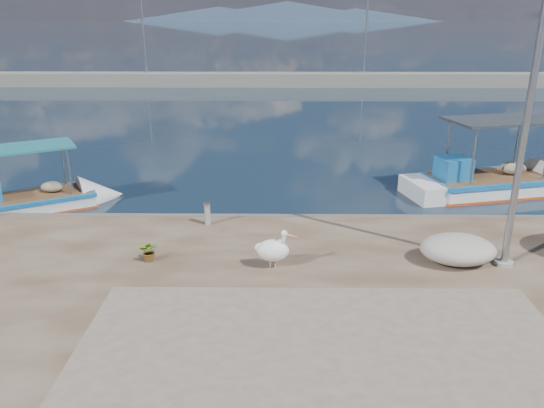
{
  "coord_description": "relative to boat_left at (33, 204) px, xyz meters",
  "views": [
    {
      "loc": [
        0.16,
        -9.93,
        6.2
      ],
      "look_at": [
        0.0,
        3.8,
        1.3
      ],
      "focal_mm": 35.0,
      "sensor_mm": 36.0,
      "label": 1
    }
  ],
  "objects": [
    {
      "name": "pelican",
      "position": [
        8.18,
        -5.3,
        0.77
      ],
      "size": [
        1.05,
        0.67,
        1.0
      ],
      "rotation": [
        0.0,
        0.0,
        -0.29
      ],
      "color": "tan",
      "rests_on": "quay"
    },
    {
      "name": "net_pile_d",
      "position": [
        12.65,
        -4.93,
        0.64
      ],
      "size": [
        1.83,
        1.37,
        0.69
      ],
      "primitive_type": "ellipsoid",
      "color": "#B4AFA7",
      "rests_on": "quay"
    },
    {
      "name": "potted_plant",
      "position": [
        5.14,
        -4.94,
        0.56
      ],
      "size": [
        0.5,
        0.45,
        0.51
      ],
      "primitive_type": "imported",
      "rotation": [
        0.0,
        0.0,
        0.12
      ],
      "color": "#33722D",
      "rests_on": "quay"
    },
    {
      "name": "breakwater",
      "position": [
        8.11,
        33.2,
        0.4
      ],
      "size": [
        120.0,
        2.2,
        7.5
      ],
      "color": "gray",
      "rests_on": "ground"
    },
    {
      "name": "lamp_post",
      "position": [
        13.75,
        -5.04,
        3.6
      ],
      "size": [
        0.44,
        0.96,
        7.0
      ],
      "color": "gray",
      "rests_on": "quay"
    },
    {
      "name": "quay_patch",
      "position": [
        9.11,
        -9.8,
        0.3
      ],
      "size": [
        9.0,
        7.0,
        0.01
      ],
      "primitive_type": "cube",
      "color": "gray",
      "rests_on": "quay"
    },
    {
      "name": "bollard_near",
      "position": [
        6.25,
        -2.53,
        0.67
      ],
      "size": [
        0.22,
        0.22,
        0.67
      ],
      "color": "gray",
      "rests_on": "quay"
    },
    {
      "name": "mountains",
      "position": [
        12.51,
        643.2,
        9.31
      ],
      "size": [
        370.0,
        280.0,
        22.0
      ],
      "color": "#28384C",
      "rests_on": "ground"
    },
    {
      "name": "boat_right",
      "position": [
        16.1,
        2.01,
        0.05
      ],
      "size": [
        6.97,
        3.69,
        3.19
      ],
      "rotation": [
        0.0,
        0.0,
        0.24
      ],
      "color": "white",
      "rests_on": "ground"
    },
    {
      "name": "ground",
      "position": [
        8.11,
        -6.8,
        -0.2
      ],
      "size": [
        1400.0,
        1400.0,
        0.0
      ],
      "primitive_type": "plane",
      "color": "#162635",
      "rests_on": "ground"
    },
    {
      "name": "boat_left",
      "position": [
        0.0,
        0.0,
        0.0
      ],
      "size": [
        5.45,
        4.14,
        2.55
      ],
      "rotation": [
        0.0,
        0.0,
        0.52
      ],
      "color": "white",
      "rests_on": "ground"
    }
  ]
}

